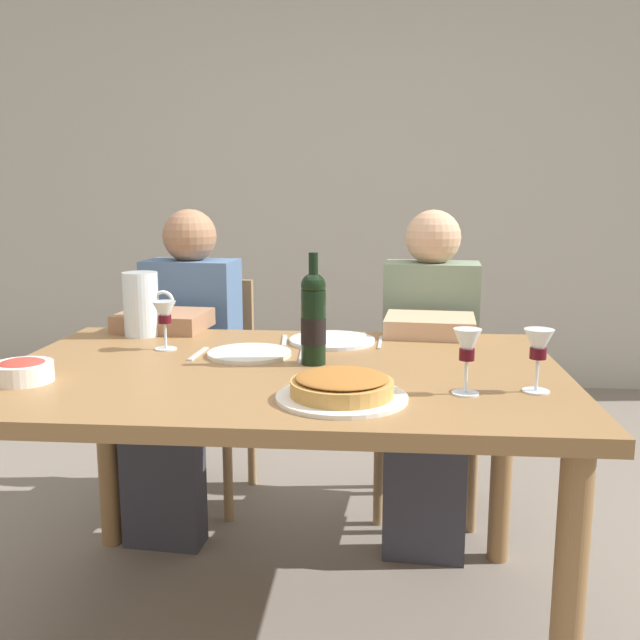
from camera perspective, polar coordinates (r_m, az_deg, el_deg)
The scene contains 20 objects.
ground_plane at distance 2.21m, azimuth -2.92°, elevation -23.26°, with size 8.00×8.00×0.00m, color slate.
back_wall at distance 4.48m, azimuth 1.59°, elevation 12.63°, with size 8.00×0.10×2.80m, color #B2ADA3.
dining_table at distance 1.93m, azimuth -3.10°, elevation -6.49°, with size 1.50×1.00×0.76m.
wine_bottle at distance 1.91m, azimuth -0.54°, elevation 0.15°, with size 0.07×0.07×0.30m.
water_pitcher at distance 2.36m, azimuth -14.22°, elevation 0.96°, with size 0.17×0.11×0.21m.
baked_tart at distance 1.61m, azimuth 1.77°, elevation -5.48°, with size 0.30×0.30×0.06m.
salad_bowl at distance 1.90m, azimuth -22.91°, elevation -3.75°, with size 0.15×0.15×0.06m.
wine_glass_left_diner at distance 1.66m, azimuth 11.79°, elevation -2.27°, with size 0.07×0.07×0.15m.
wine_glass_right_diner at distance 2.14m, azimuth -12.44°, elevation 0.39°, with size 0.07×0.07×0.15m.
wine_glass_centre at distance 1.72m, azimuth 17.22°, elevation -2.14°, with size 0.07×0.07×0.15m.
dinner_plate_left_setting at distance 2.04m, azimuth -5.72°, elevation -2.72°, with size 0.24×0.24×0.01m, color silver.
dinner_plate_right_setting at distance 2.20m, azimuth 0.98°, elevation -1.66°, with size 0.27×0.27×0.01m, color silver.
fork_left_setting at distance 2.07m, azimuth -9.80°, elevation -2.70°, with size 0.16×0.01×0.01m, color silver.
knife_left_setting at distance 2.02m, azimuth -1.52°, elevation -2.91°, with size 0.18×0.01×0.01m, color silver.
knife_right_setting at distance 2.20m, azimuth 4.88°, elevation -1.81°, with size 0.18×0.01×0.01m, color silver.
spoon_right_setting at distance 2.22m, azimuth -2.88°, elevation -1.67°, with size 0.16×0.01×0.01m, color silver.
chair_left at distance 2.90m, azimuth -9.36°, elevation -4.33°, with size 0.43×0.43×0.87m.
diner_left at distance 2.65m, azimuth -11.02°, elevation -3.10°, with size 0.36×0.52×1.16m.
chair_right at distance 2.81m, azimuth 8.77°, elevation -4.80°, with size 0.43×0.43×0.87m.
diner_right at distance 2.55m, azimuth 8.81°, elevation -3.58°, with size 0.36×0.53×1.16m.
Camera 1 is at (0.26, -1.82, 1.23)m, focal length 39.63 mm.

